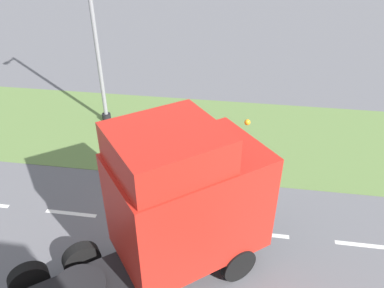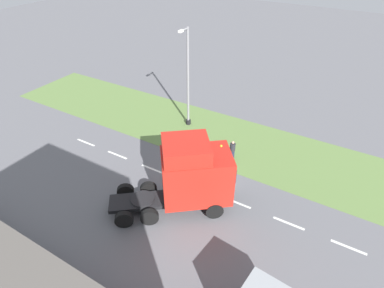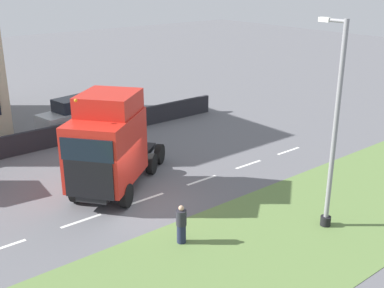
% 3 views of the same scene
% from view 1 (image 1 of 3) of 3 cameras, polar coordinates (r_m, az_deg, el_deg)
% --- Properties ---
extents(ground_plane, '(120.00, 120.00, 0.00)m').
position_cam_1_polar(ground_plane, '(12.56, -1.31, -12.33)').
color(ground_plane, slate).
rests_on(ground_plane, ground).
extents(grass_verge, '(7.00, 44.00, 0.01)m').
position_cam_1_polar(grass_verge, '(17.29, 2.03, 1.66)').
color(grass_verge, '#607F42').
rests_on(grass_verge, ground).
extents(lane_markings, '(0.16, 21.00, 0.00)m').
position_cam_1_polar(lane_markings, '(12.67, -4.50, -11.96)').
color(lane_markings, white).
rests_on(lane_markings, ground).
extents(lorry_cab, '(6.14, 6.81, 4.74)m').
position_cam_1_polar(lorry_cab, '(9.84, -1.93, -9.15)').
color(lorry_cab, black).
rests_on(lorry_cab, ground).
extents(lamp_post, '(1.32, 0.41, 8.03)m').
position_cam_1_polar(lamp_post, '(17.32, -14.34, 13.94)').
color(lamp_post, black).
rests_on(lamp_post, ground).
extents(pedestrian, '(0.39, 0.39, 1.54)m').
position_cam_1_polar(pedestrian, '(15.06, 2.42, -0.13)').
color(pedestrian, '#1E233D').
rests_on(pedestrian, ground).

